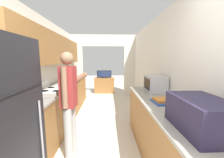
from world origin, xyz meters
TOP-DOWN VIEW (x-y plane):
  - wall_left at (-1.25, 2.31)m, footprint 0.38×7.41m
  - wall_right at (1.33, 1.90)m, footprint 0.06×7.41m
  - wall_far_with_doorway at (0.00, 5.04)m, footprint 2.99×0.06m
  - counter_left at (-1.00, 3.02)m, footprint 0.62×3.69m
  - counter_right at (1.00, 1.32)m, footprint 0.62×2.33m
  - range_oven at (-0.99, 2.29)m, footprint 0.66×0.78m
  - person at (-0.43, 1.43)m, footprint 0.53×0.40m
  - suitcase at (1.00, 0.53)m, footprint 0.39×0.62m
  - microwave at (1.10, 2.02)m, footprint 0.35×0.46m
  - book_stack at (0.96, 1.31)m, footprint 0.26×0.31m
  - tv_cabinet at (0.01, 5.59)m, footprint 0.90×0.42m
  - television at (0.01, 5.54)m, footprint 0.65×0.16m

SIDE VIEW (x-z plane):
  - tv_cabinet at x=0.01m, z-range 0.00..0.69m
  - counter_right at x=1.00m, z-range 0.00..0.91m
  - counter_left at x=-1.00m, z-range 0.00..0.91m
  - range_oven at x=-0.99m, z-range -0.06..0.99m
  - television at x=0.01m, z-range 0.69..1.03m
  - person at x=-0.43m, z-range 0.06..1.71m
  - book_stack at x=0.96m, z-range 0.91..0.97m
  - suitcase at x=1.00m, z-range 0.91..1.21m
  - microwave at x=1.10m, z-range 0.91..1.23m
  - wall_right at x=1.33m, z-range 0.00..2.50m
  - wall_far_with_doorway at x=0.00m, z-range 0.19..2.69m
  - wall_left at x=-1.25m, z-range 0.23..2.73m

